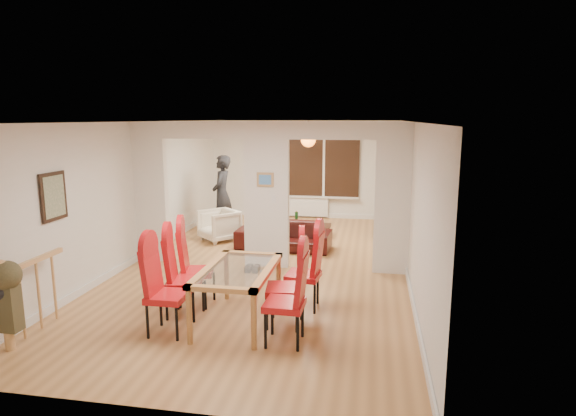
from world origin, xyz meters
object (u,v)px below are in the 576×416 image
(dining_chair_la, at_px, (167,289))
(dining_chair_lb, at_px, (184,276))
(dining_chair_lc, at_px, (197,266))
(dining_chair_rb, at_px, (284,282))
(dining_table, at_px, (238,294))
(person, at_px, (222,194))
(coffee_table, at_px, (306,230))
(sofa, at_px, (284,235))
(bowl, at_px, (307,222))
(armchair, at_px, (219,225))
(bottle, at_px, (296,217))
(dining_chair_ra, at_px, (284,297))
(dining_chair_rc, at_px, (303,269))
(television, at_px, (377,225))

(dining_chair_la, distance_m, dining_chair_lb, 0.55)
(dining_chair_lc, distance_m, dining_chair_rb, 1.47)
(dining_table, height_order, dining_chair_la, dining_chair_la)
(dining_chair_la, xyz_separation_m, dining_chair_lc, (0.01, 0.99, -0.00))
(dining_table, bearing_deg, person, 110.01)
(dining_table, xyz_separation_m, coffee_table, (0.22, 4.87, -0.24))
(dining_chair_la, relative_size, person, 0.63)
(sofa, bearing_deg, coffee_table, 79.67)
(person, relative_size, bowl, 8.65)
(sofa, distance_m, armchair, 1.58)
(dining_chair_lb, bearing_deg, coffee_table, 66.02)
(coffee_table, height_order, bottle, bottle)
(dining_chair_ra, bearing_deg, sofa, 102.18)
(bottle, height_order, bowl, bottle)
(dining_chair_rc, distance_m, armchair, 4.21)
(dining_chair_rc, bearing_deg, bowl, 102.74)
(dining_chair_lb, bearing_deg, television, 50.67)
(dining_chair_lb, relative_size, dining_chair_rb, 0.98)
(bottle, bearing_deg, person, -176.56)
(person, bearing_deg, dining_chair_lb, 9.22)
(sofa, xyz_separation_m, coffee_table, (0.29, 1.22, -0.15))
(dining_chair_rb, bearing_deg, dining_table, 170.99)
(dining_chair_la, height_order, armchair, dining_chair_la)
(sofa, bearing_deg, dining_chair_la, -96.22)
(dining_chair_la, bearing_deg, bottle, 81.04)
(dining_chair_ra, distance_m, bottle, 5.48)
(sofa, bearing_deg, dining_chair_rc, -71.18)
(television, relative_size, coffee_table, 0.77)
(dining_chair_lc, distance_m, dining_chair_rc, 1.54)
(dining_chair_lc, bearing_deg, person, 88.72)
(dining_chair_la, bearing_deg, sofa, 79.53)
(dining_chair_lb, distance_m, television, 5.77)
(dining_table, xyz_separation_m, person, (-1.75, 4.81, 0.54))
(dining_chair_ra, height_order, sofa, dining_chair_ra)
(television, bearing_deg, dining_chair_lb, 165.09)
(dining_chair_rb, height_order, coffee_table, dining_chair_rb)
(dining_table, height_order, television, dining_table)
(dining_chair_lc, relative_size, television, 1.33)
(dining_chair_lc, relative_size, coffee_table, 1.02)
(armchair, height_order, bottle, armchair)
(armchair, bearing_deg, dining_chair_ra, -20.71)
(person, bearing_deg, dining_table, 17.52)
(dining_chair_rb, bearing_deg, bottle, 89.76)
(dining_chair_ra, distance_m, dining_chair_rc, 1.12)
(dining_chair_la, height_order, dining_chair_lb, dining_chair_la)
(dining_table, bearing_deg, bowl, 87.47)
(dining_chair_lb, xyz_separation_m, person, (-0.99, 4.77, 0.34))
(dining_chair_ra, distance_m, dining_chair_rb, 0.50)
(dining_chair_la, xyz_separation_m, dining_chair_rb, (1.39, 0.49, 0.01))
(dining_table, height_order, sofa, dining_table)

